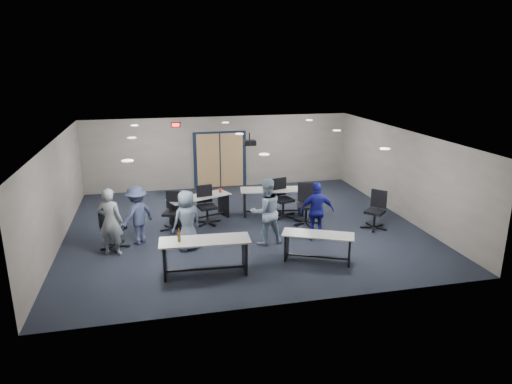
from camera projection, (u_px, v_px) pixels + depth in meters
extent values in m
plane|color=black|center=(243.00, 227.00, 13.41)|extent=(10.00, 10.00, 0.00)
cube|color=slate|center=(220.00, 152.00, 17.24)|extent=(10.00, 0.04, 2.70)
cube|color=slate|center=(289.00, 242.00, 8.82)|extent=(10.00, 0.04, 2.70)
cube|color=slate|center=(56.00, 194.00, 11.96)|extent=(0.04, 9.00, 2.70)
cube|color=slate|center=(401.00, 173.00, 14.10)|extent=(0.04, 9.00, 2.70)
cube|color=white|center=(243.00, 136.00, 12.65)|extent=(10.00, 9.00, 0.04)
cube|color=black|center=(220.00, 160.00, 17.30)|extent=(2.00, 0.06, 2.20)
cube|color=tan|center=(208.00, 161.00, 17.18)|extent=(0.85, 0.04, 2.05)
cube|color=tan|center=(232.00, 160.00, 17.38)|extent=(0.85, 0.04, 2.05)
cube|color=black|center=(176.00, 125.00, 16.54)|extent=(0.32, 0.05, 0.18)
cube|color=#FF0C0C|center=(176.00, 125.00, 16.52)|extent=(0.26, 0.02, 0.12)
cylinder|color=black|center=(249.00, 137.00, 13.22)|extent=(0.04, 0.04, 0.24)
cube|color=black|center=(249.00, 143.00, 13.27)|extent=(0.35, 0.30, 0.14)
cylinder|color=black|center=(251.00, 144.00, 13.13)|extent=(0.08, 0.03, 0.08)
cube|color=#BBB9B1|center=(205.00, 240.00, 10.28)|extent=(2.08, 0.80, 0.03)
cube|color=black|center=(165.00, 260.00, 10.26)|extent=(0.09, 0.63, 0.79)
cube|color=black|center=(245.00, 255.00, 10.54)|extent=(0.09, 0.63, 0.79)
cube|color=black|center=(206.00, 269.00, 10.48)|extent=(1.82, 0.17, 0.05)
cube|color=#BBB9B1|center=(318.00, 234.00, 10.99)|extent=(1.79, 1.23, 0.03)
cube|color=black|center=(287.00, 245.00, 11.23)|extent=(0.26, 0.50, 0.67)
cube|color=black|center=(349.00, 250.00, 10.94)|extent=(0.26, 0.50, 0.67)
cube|color=black|center=(317.00, 257.00, 11.15)|extent=(1.40, 0.68, 0.04)
cube|color=#BBB9B1|center=(199.00, 197.00, 13.69)|extent=(2.01, 1.34, 0.03)
cube|color=black|center=(174.00, 215.00, 13.32)|extent=(0.28, 0.56, 0.75)
cube|color=black|center=(223.00, 204.00, 14.28)|extent=(0.28, 0.56, 0.75)
cube|color=black|center=(200.00, 218.00, 13.87)|extent=(1.59, 0.72, 0.04)
cylinder|color=#B12217|center=(220.00, 190.00, 14.09)|extent=(0.09, 0.09, 0.13)
cube|color=#BBB9B1|center=(273.00, 190.00, 14.29)|extent=(2.11, 0.97, 0.03)
cube|color=black|center=(244.00, 203.00, 14.34)|extent=(0.15, 0.62, 0.79)
cube|color=black|center=(301.00, 202.00, 14.47)|extent=(0.15, 0.62, 0.79)
cube|color=black|center=(273.00, 211.00, 14.48)|extent=(1.80, 0.33, 0.05)
imported|color=gray|center=(110.00, 222.00, 11.30)|extent=(0.73, 0.60, 1.74)
imported|color=slate|center=(187.00, 220.00, 11.63)|extent=(0.91, 0.77, 1.58)
imported|color=#97AFC8|center=(266.00, 212.00, 11.96)|extent=(0.98, 0.82, 1.79)
imported|color=navy|center=(317.00, 211.00, 12.28)|extent=(0.98, 0.48, 1.61)
imported|color=#3C456C|center=(137.00, 215.00, 12.03)|extent=(1.15, 1.11, 1.58)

